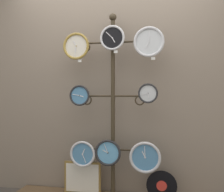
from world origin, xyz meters
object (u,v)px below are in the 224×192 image
object	(u,v)px
display_stand	(113,133)
clock_middle_right	(148,93)
clock_bottom_right	(145,157)
clock_bottom_center	(108,153)
vinyl_record	(162,186)
picture_frame	(82,178)
clock_top_center	(112,38)
clock_top_right	(149,42)
clock_middle_left	(80,95)
clock_bottom_left	(83,154)
clock_top_left	(76,46)

from	to	relation	value
display_stand	clock_middle_right	world-z (taller)	display_stand
clock_middle_right	clock_bottom_right	world-z (taller)	clock_middle_right
clock_bottom_center	clock_bottom_right	bearing A→B (deg)	0.23
vinyl_record	picture_frame	xyz separation A→B (m)	(-0.87, 0.03, 0.02)
clock_top_center	picture_frame	distance (m)	1.57
display_stand	clock_bottom_right	xyz separation A→B (m)	(0.36, -0.10, -0.22)
clock_bottom_center	clock_bottom_right	distance (m)	0.39
vinyl_record	clock_middle_right	bearing A→B (deg)	-161.79
display_stand	clock_top_right	bearing A→B (deg)	-12.64
clock_middle_left	clock_bottom_right	xyz separation A→B (m)	(0.71, -0.01, -0.64)
clock_top_center	picture_frame	size ratio (longest dim) A/B	0.63
clock_top_center	clock_middle_left	world-z (taller)	clock_top_center
clock_middle_left	clock_middle_right	distance (m)	0.74
clock_middle_right	vinyl_record	bearing A→B (deg)	18.21
display_stand	clock_bottom_right	size ratio (longest dim) A/B	6.25
display_stand	clock_bottom_left	bearing A→B (deg)	-161.17
clock_bottom_left	clock_bottom_center	size ratio (longest dim) A/B	1.00
clock_top_center	picture_frame	bearing A→B (deg)	166.56
clock_top_center	clock_middle_right	distance (m)	0.69
clock_bottom_left	clock_top_center	bearing A→B (deg)	1.32
clock_top_left	clock_top_center	distance (m)	0.41
clock_middle_left	picture_frame	bearing A→B (deg)	83.16
display_stand	clock_bottom_left	distance (m)	0.39
clock_top_right	clock_bottom_right	distance (m)	1.19
display_stand	clock_top_center	world-z (taller)	display_stand
clock_middle_left	clock_bottom_center	size ratio (longest dim) A/B	0.81
clock_bottom_left	clock_top_right	bearing A→B (deg)	1.44
display_stand	clock_middle_right	size ratio (longest dim) A/B	10.02
clock_bottom_left	picture_frame	size ratio (longest dim) A/B	0.67
clock_top_left	vinyl_record	xyz separation A→B (m)	(0.91, 0.04, -1.47)
clock_bottom_left	vinyl_record	bearing A→B (deg)	4.38
clock_top_center	clock_bottom_right	xyz separation A→B (m)	(0.34, 0.00, -1.24)
clock_top_left	clock_bottom_left	distance (m)	1.17
clock_top_left	clock_middle_left	size ratio (longest dim) A/B	1.30
display_stand	clock_top_center	xyz separation A→B (m)	(0.01, -0.10, 1.02)
display_stand	vinyl_record	distance (m)	0.74
clock_top_center	clock_middle_left	xyz separation A→B (m)	(-0.37, 0.02, -0.61)
clock_bottom_right	picture_frame	world-z (taller)	clock_bottom_right
clock_middle_left	clock_bottom_left	bearing A→B (deg)	-30.26
picture_frame	clock_bottom_left	bearing A→B (deg)	-70.31
clock_bottom_center	clock_bottom_right	size ratio (longest dim) A/B	0.86
display_stand	clock_middle_left	world-z (taller)	display_stand
clock_middle_left	clock_bottom_right	size ratio (longest dim) A/B	0.69
clock_top_right	clock_bottom_center	world-z (taller)	clock_top_right
picture_frame	clock_bottom_right	bearing A→B (deg)	-6.69
picture_frame	clock_top_right	bearing A→B (deg)	-5.83
clock_top_right	clock_bottom_center	size ratio (longest dim) A/B	1.13
vinyl_record	picture_frame	bearing A→B (deg)	178.07
clock_top_left	clock_middle_left	world-z (taller)	clock_top_left
clock_top_center	clock_bottom_left	bearing A→B (deg)	-178.68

